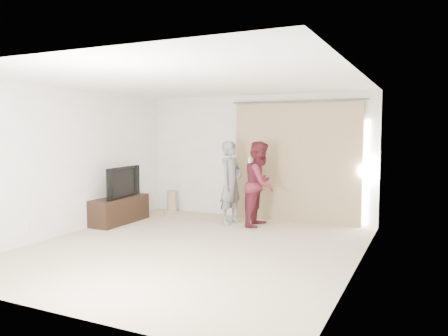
{
  "coord_description": "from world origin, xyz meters",
  "views": [
    {
      "loc": [
        3.35,
        -5.89,
        1.84
      ],
      "look_at": [
        -0.01,
        1.2,
        1.18
      ],
      "focal_mm": 35.0,
      "sensor_mm": 36.0,
      "label": 1
    }
  ],
  "objects_px": {
    "tv_console": "(120,210)",
    "person_man": "(231,182)",
    "tv": "(119,182)",
    "person_woman": "(260,184)"
  },
  "relations": [
    {
      "from": "tv",
      "to": "person_woman",
      "type": "relative_size",
      "value": 0.65
    },
    {
      "from": "person_woman",
      "to": "tv",
      "type": "bearing_deg",
      "value": -160.23
    },
    {
      "from": "tv",
      "to": "tv_console",
      "type": "bearing_deg",
      "value": -0.0
    },
    {
      "from": "tv_console",
      "to": "person_man",
      "type": "bearing_deg",
      "value": 23.9
    },
    {
      "from": "person_man",
      "to": "tv_console",
      "type": "bearing_deg",
      "value": -156.1
    },
    {
      "from": "tv",
      "to": "person_man",
      "type": "xyz_separation_m",
      "value": [
        2.05,
        0.91,
        -0.01
      ]
    },
    {
      "from": "tv_console",
      "to": "person_man",
      "type": "xyz_separation_m",
      "value": [
        2.05,
        0.91,
        0.56
      ]
    },
    {
      "from": "tv_console",
      "to": "person_woman",
      "type": "relative_size",
      "value": 0.82
    },
    {
      "from": "tv",
      "to": "person_woman",
      "type": "distance_m",
      "value": 2.82
    },
    {
      "from": "tv_console",
      "to": "tv",
      "type": "bearing_deg",
      "value": 0.0
    }
  ]
}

